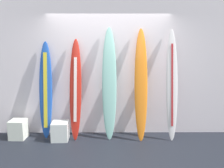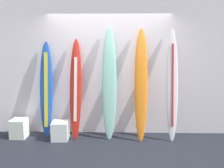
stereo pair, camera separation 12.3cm
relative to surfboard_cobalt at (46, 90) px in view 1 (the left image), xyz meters
name	(u,v)px [view 1 (the left image)]	position (x,y,z in m)	size (l,w,h in m)	color
ground	(108,161)	(1.28, -1.02, -1.00)	(8.00, 8.00, 0.04)	#1E222A
wall_back	(109,68)	(1.28, 0.28, 0.42)	(7.20, 0.20, 2.80)	white
surfboard_cobalt	(46,90)	(0.00, 0.00, 0.00)	(0.27, 0.31, 1.96)	blue
surfboard_crimson	(76,89)	(0.61, -0.06, 0.03)	(0.25, 0.43, 2.01)	red
surfboard_seafoam	(109,84)	(1.29, -0.04, 0.12)	(0.29, 0.40, 2.24)	#89C4B7
surfboard_sunset	(141,84)	(1.92, -0.08, 0.13)	(0.27, 0.49, 2.22)	orange
surfboard_ivory	(172,85)	(2.54, -0.07, 0.12)	(0.24, 0.46, 2.20)	silver
display_block_left	(60,131)	(0.31, -0.20, -0.79)	(0.34, 0.34, 0.37)	silver
display_block_center	(18,129)	(-0.56, -0.11, -0.79)	(0.32, 0.32, 0.38)	silver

